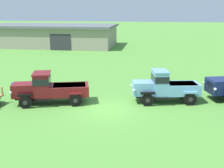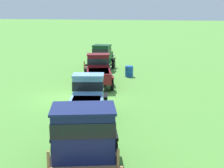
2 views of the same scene
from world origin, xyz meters
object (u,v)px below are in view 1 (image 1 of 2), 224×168
(farm_shed, at_px, (52,35))
(oil_drum_beside_row, at_px, (16,88))
(vintage_truck_second_in_line, at_px, (49,88))
(vintage_truck_midrow_center, at_px, (165,87))

(farm_shed, bearing_deg, oil_drum_beside_row, -75.38)
(oil_drum_beside_row, bearing_deg, vintage_truck_second_in_line, -26.76)
(vintage_truck_second_in_line, xyz_separation_m, vintage_truck_midrow_center, (7.53, 1.40, 0.04))
(vintage_truck_second_in_line, relative_size, oil_drum_beside_row, 6.23)
(vintage_truck_midrow_center, bearing_deg, oil_drum_beside_row, 178.74)
(vintage_truck_midrow_center, bearing_deg, farm_shed, 123.28)
(oil_drum_beside_row, bearing_deg, farm_shed, 104.62)
(farm_shed, distance_m, oil_drum_beside_row, 27.77)
(farm_shed, height_order, vintage_truck_midrow_center, farm_shed)
(vintage_truck_second_in_line, height_order, oil_drum_beside_row, vintage_truck_second_in_line)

